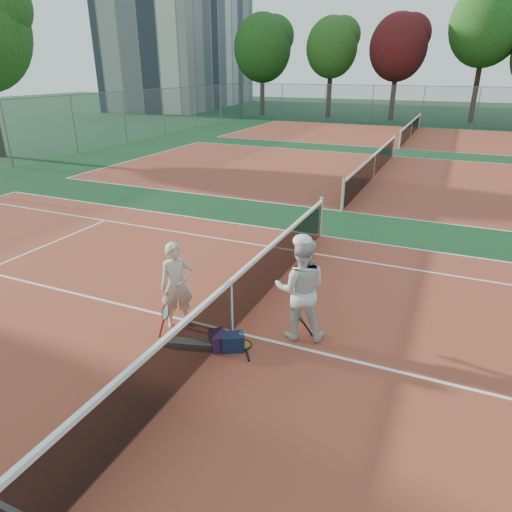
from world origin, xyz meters
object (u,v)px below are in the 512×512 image
at_px(apartment_block, 185,38).
at_px(water_bottle, 242,341).
at_px(racket_red, 166,320).
at_px(sports_bag_navy, 233,342).
at_px(racket_black_held, 299,324).
at_px(racket_spare, 245,345).
at_px(player_b, 301,289).
at_px(player_a, 177,285).
at_px(sports_bag_purple, 218,340).
at_px(net_main, 231,306).

distance_m(apartment_block, water_bottle, 53.23).
height_order(racket_red, sports_bag_navy, racket_red).
xyz_separation_m(racket_black_held, racket_spare, (-0.74, -0.62, -0.25)).
relative_size(player_b, racket_spare, 3.03).
distance_m(player_a, sports_bag_purple, 1.25).
xyz_separation_m(racket_spare, water_bottle, (-0.00, -0.11, 0.14)).
bearing_deg(racket_spare, sports_bag_purple, 88.70).
height_order(racket_black_held, racket_spare, racket_black_held).
relative_size(player_a, racket_black_held, 3.02).
distance_m(racket_spare, water_bottle, 0.18).
bearing_deg(net_main, racket_spare, -36.88).
xyz_separation_m(net_main, apartment_block, (-28.00, 44.00, 6.99)).
xyz_separation_m(player_b, racket_black_held, (0.01, -0.04, -0.64)).
distance_m(player_a, player_b, 2.18).
xyz_separation_m(player_a, racket_spare, (1.38, -0.13, -0.78)).
xyz_separation_m(apartment_block, sports_bag_navy, (28.27, -44.49, -7.35)).
xyz_separation_m(player_b, sports_bag_navy, (-0.87, -0.85, -0.76)).
distance_m(apartment_block, racket_spare, 53.15).
bearing_deg(racket_red, sports_bag_purple, -58.53).
xyz_separation_m(player_a, racket_black_held, (2.13, 0.49, -0.53)).
height_order(player_b, water_bottle, player_b).
xyz_separation_m(net_main, racket_red, (-0.99, -0.54, -0.22)).
distance_m(net_main, racket_black_held, 1.22).
height_order(net_main, apartment_block, apartment_block).
height_order(player_a, racket_spare, player_a).
relative_size(player_b, racket_red, 3.15).
bearing_deg(apartment_block, racket_black_held, -56.29).
xyz_separation_m(sports_bag_purple, water_bottle, (0.37, 0.13, 0.01)).
distance_m(player_b, racket_spare, 1.33).
distance_m(player_b, sports_bag_purple, 1.62).
relative_size(sports_bag_navy, sports_bag_purple, 1.04).
bearing_deg(sports_bag_navy, racket_red, -177.83).
bearing_deg(player_a, racket_spare, -48.99).
bearing_deg(sports_bag_navy, player_a, 165.42).
xyz_separation_m(sports_bag_navy, water_bottle, (0.13, 0.08, 0.00)).
bearing_deg(net_main, water_bottle, -46.15).
height_order(net_main, racket_red, net_main).
distance_m(racket_red, water_bottle, 1.40).
xyz_separation_m(apartment_block, water_bottle, (28.40, -44.41, -7.35)).
relative_size(player_b, racket_black_held, 3.45).
height_order(player_b, racket_red, player_b).
distance_m(net_main, racket_spare, 0.71).
bearing_deg(water_bottle, sports_bag_navy, -147.74).
relative_size(player_a, sports_bag_navy, 4.28).
distance_m(sports_bag_navy, water_bottle, 0.15).
relative_size(apartment_block, racket_red, 38.18).
height_order(net_main, sports_bag_navy, net_main).
height_order(sports_bag_navy, water_bottle, water_bottle).
distance_m(racket_spare, sports_bag_purple, 0.46).
xyz_separation_m(racket_red, racket_spare, (1.39, 0.24, -0.27)).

